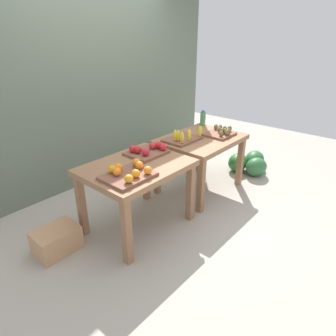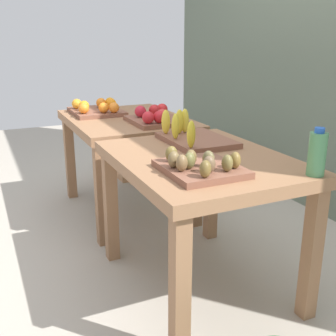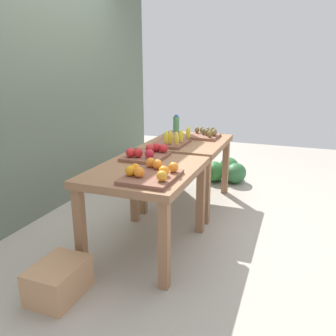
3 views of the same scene
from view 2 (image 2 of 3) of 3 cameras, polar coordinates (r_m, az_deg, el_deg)
ground_plane at (r=2.83m, az=-1.42°, el=-9.69°), size 8.00×8.00×0.00m
display_table_left at (r=3.11m, az=-5.60°, el=4.94°), size 1.04×0.80×0.72m
display_table_right at (r=2.12m, az=4.44°, el=-1.12°), size 1.04×0.80×0.72m
orange_bin at (r=3.26m, az=-9.58°, el=7.91°), size 0.46×0.36×0.11m
apple_bin at (r=2.87m, az=-1.72°, el=6.86°), size 0.40×0.34×0.11m
banana_crate at (r=2.35m, az=3.28°, el=4.34°), size 0.44×0.32×0.17m
kiwi_bin at (r=1.82m, az=4.37°, el=0.27°), size 0.37×0.32×0.10m
water_bottle at (r=1.89m, az=19.57°, el=1.86°), size 0.08×0.08×0.21m
cardboard_produce_box at (r=4.06m, az=-5.10°, el=0.68°), size 0.40×0.30×0.24m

